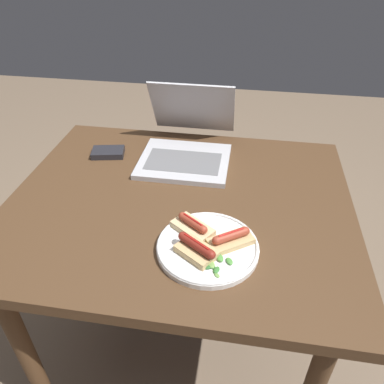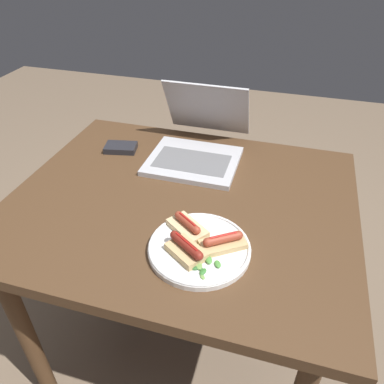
{
  "view_description": "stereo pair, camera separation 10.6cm",
  "coord_description": "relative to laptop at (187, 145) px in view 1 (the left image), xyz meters",
  "views": [
    {
      "loc": [
        0.18,
        -0.89,
        1.47
      ],
      "look_at": [
        0.05,
        -0.04,
        0.84
      ],
      "focal_mm": 35.0,
      "sensor_mm": 36.0,
      "label": 1
    },
    {
      "loc": [
        0.29,
        -0.86,
        1.47
      ],
      "look_at": [
        0.05,
        -0.04,
        0.84
      ],
      "focal_mm": 35.0,
      "sensor_mm": 36.0,
      "label": 2
    }
  ],
  "objects": [
    {
      "name": "plate",
      "position": [
        0.13,
        -0.46,
        -0.03
      ],
      "size": [
        0.26,
        0.26,
        0.02
      ],
      "color": "white",
      "rests_on": "desk"
    },
    {
      "name": "desk",
      "position": [
        0.02,
        -0.26,
        -0.15
      ],
      "size": [
        1.04,
        0.86,
        0.78
      ],
      "color": "#4C331E",
      "rests_on": "ground_plane"
    },
    {
      "name": "sausage_toast_left",
      "position": [
        0.11,
        -0.49,
        -0.01
      ],
      "size": [
        0.12,
        0.11,
        0.05
      ],
      "rotation": [
        0.0,
        0.0,
        2.55
      ],
      "color": "tan",
      "rests_on": "plate"
    },
    {
      "name": "salad_pile",
      "position": [
        0.16,
        -0.52,
        -0.02
      ],
      "size": [
        0.07,
        0.08,
        0.01
      ],
      "color": "#4C8E3D",
      "rests_on": "plate"
    },
    {
      "name": "sausage_toast_middle",
      "position": [
        0.19,
        -0.44,
        -0.01
      ],
      "size": [
        0.13,
        0.11,
        0.04
      ],
      "rotation": [
        0.0,
        0.0,
        3.74
      ],
      "color": "tan",
      "rests_on": "plate"
    },
    {
      "name": "ground_plane",
      "position": [
        0.02,
        -0.26,
        -0.82
      ],
      "size": [
        6.0,
        6.0,
        0.0
      ],
      "primitive_type": "plane",
      "color": "#75604C"
    },
    {
      "name": "sausage_toast_right",
      "position": [
        0.09,
        -0.41,
        -0.01
      ],
      "size": [
        0.13,
        0.12,
        0.04
      ],
      "rotation": [
        0.0,
        0.0,
        2.52
      ],
      "color": "#D6B784",
      "rests_on": "plate"
    },
    {
      "name": "external_drive",
      "position": [
        -0.28,
        -0.04,
        -0.03
      ],
      "size": [
        0.12,
        0.09,
        0.02
      ],
      "rotation": [
        0.0,
        0.0,
        0.2
      ],
      "color": "#232328",
      "rests_on": "desk"
    },
    {
      "name": "laptop",
      "position": [
        0.0,
        0.0,
        0.0
      ],
      "size": [
        0.31,
        0.38,
        0.24
      ],
      "color": "#B7B7BC",
      "rests_on": "desk"
    }
  ]
}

